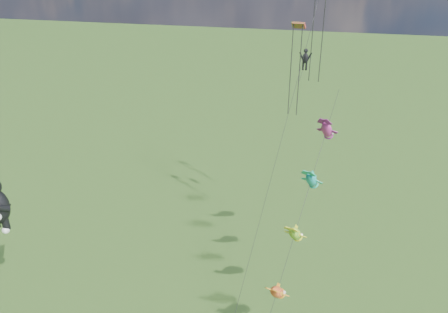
# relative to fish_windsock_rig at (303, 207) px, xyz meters

# --- Properties ---
(fish_windsock_rig) EXTENTS (3.72, 15.59, 15.46)m
(fish_windsock_rig) POSITION_rel_fish_windsock_rig_xyz_m (0.00, 0.00, 0.00)
(fish_windsock_rig) COLOR #503B29
(fish_windsock_rig) RESTS_ON ground
(parafoil_rig) EXTENTS (4.26, 17.31, 22.59)m
(parafoil_rig) POSITION_rel_fish_windsock_rig_xyz_m (-1.39, 8.26, 8.94)
(parafoil_rig) COLOR #503B29
(parafoil_rig) RESTS_ON ground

